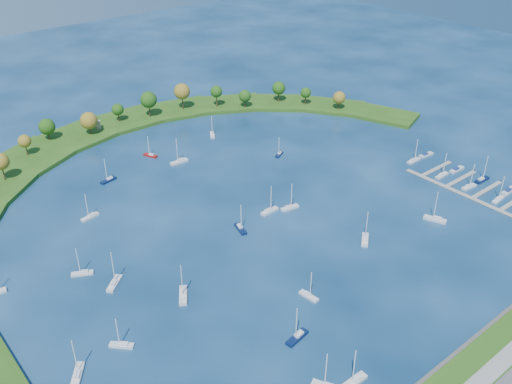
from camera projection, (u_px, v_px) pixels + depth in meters
ground at (254, 208)px, 240.92m from camera, size 700.00×700.00×0.00m
breakwater at (101, 197)px, 247.30m from camera, size 286.74×247.64×2.00m
breakwater_trees at (133, 123)px, 292.76m from camera, size 234.44×93.74×15.57m
harbor_tower at (99, 125)px, 307.09m from camera, size 2.60×2.60×4.75m
dock_system at (495, 199)px, 247.20m from camera, size 24.28×82.00×1.60m
moored_boat_0 at (150, 155)px, 283.34m from camera, size 4.87×7.62×10.89m
moored_boat_1 at (354, 381)px, 159.52m from camera, size 8.95×2.63×13.10m
moored_boat_2 at (78, 373)px, 161.88m from camera, size 7.07×8.42×12.73m
moored_boat_3 at (365, 239)px, 219.71m from camera, size 8.34×7.36×12.83m
moored_boat_4 at (122, 344)px, 171.69m from camera, size 6.65×6.86×10.97m
moored_boat_5 at (179, 161)px, 277.20m from camera, size 9.19×2.95×13.35m
moored_boat_6 at (82, 272)px, 201.82m from camera, size 7.77×5.47×11.26m
moored_boat_7 at (114, 283)px, 196.80m from camera, size 8.48×7.72×13.20m
moored_boat_8 at (108, 179)px, 261.16m from camera, size 8.19×3.77×11.62m
moored_boat_9 at (90, 216)px, 234.09m from camera, size 8.09×3.62×11.49m
moored_boat_10 at (212, 134)px, 304.95m from camera, size 6.05×7.71×11.43m
moored_boat_11 at (435, 219)px, 232.33m from camera, size 5.71×9.39×13.37m
moored_boat_12 at (290, 207)px, 240.21m from camera, size 8.35×3.54×11.90m
moored_boat_14 at (270, 210)px, 237.86m from camera, size 8.40×2.60×12.24m
moored_boat_15 at (183, 294)px, 191.51m from camera, size 7.40×9.23×13.76m
moored_boat_17 at (309, 295)px, 191.26m from camera, size 2.81×7.54×10.82m
moored_boat_18 at (297, 336)px, 174.47m from camera, size 8.94×3.72×12.75m
moored_boat_19 at (279, 154)px, 284.36m from camera, size 6.91×4.82×9.99m
moored_boat_20 at (241, 228)px, 226.44m from camera, size 4.51×8.55×12.10m
docked_boat_4 at (498, 199)px, 246.10m from camera, size 8.03×2.83×11.58m
docked_boat_5 at (509, 191)px, 252.60m from camera, size 9.39×3.07×1.89m
docked_boat_6 at (469, 186)px, 255.64m from camera, size 8.26×3.07×11.87m
docked_boat_7 at (482, 179)px, 261.35m from camera, size 8.66×2.63×12.64m
docked_boat_8 at (442, 175)px, 265.09m from camera, size 8.21×2.63×11.93m
docked_boat_9 at (457, 169)px, 270.28m from camera, size 8.76×2.52×1.78m
docked_boat_10 at (414, 160)px, 278.28m from camera, size 7.98×2.25×11.73m
docked_boat_11 at (426, 155)px, 283.93m from camera, size 8.64×3.11×1.73m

